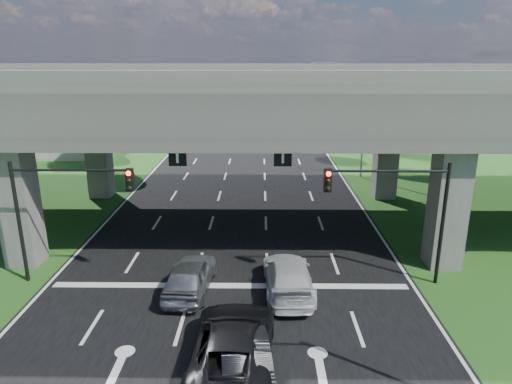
{
  "coord_description": "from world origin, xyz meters",
  "views": [
    {
      "loc": [
        1.48,
        -16.12,
        10.69
      ],
      "look_at": [
        1.2,
        7.72,
        3.46
      ],
      "focal_mm": 32.0,
      "sensor_mm": 36.0,
      "label": 1
    }
  ],
  "objects_px": {
    "car_trailing": "(233,345)",
    "car_dark": "(243,349)",
    "streetlight_far": "(360,112)",
    "car_silver": "(190,275)",
    "signal_right": "(399,201)",
    "signal_left": "(61,200)",
    "streetlight_beyond": "(333,96)",
    "car_white": "(288,276)"
  },
  "relations": [
    {
      "from": "signal_right",
      "to": "car_dark",
      "type": "height_order",
      "value": "signal_right"
    },
    {
      "from": "signal_right",
      "to": "car_dark",
      "type": "xyz_separation_m",
      "value": [
        -6.96,
        -6.42,
        -3.38
      ]
    },
    {
      "from": "car_silver",
      "to": "car_trailing",
      "type": "bearing_deg",
      "value": 117.57
    },
    {
      "from": "streetlight_beyond",
      "to": "car_dark",
      "type": "distance_m",
      "value": 43.76
    },
    {
      "from": "car_silver",
      "to": "streetlight_far",
      "type": "bearing_deg",
      "value": -115.27
    },
    {
      "from": "signal_right",
      "to": "car_silver",
      "type": "distance_m",
      "value": 10.23
    },
    {
      "from": "car_silver",
      "to": "car_dark",
      "type": "xyz_separation_m",
      "value": [
        2.66,
        -5.47,
        -0.03
      ]
    },
    {
      "from": "streetlight_far",
      "to": "car_white",
      "type": "bearing_deg",
      "value": -109.3
    },
    {
      "from": "signal_right",
      "to": "signal_left",
      "type": "relative_size",
      "value": 1.0
    },
    {
      "from": "signal_right",
      "to": "streetlight_far",
      "type": "relative_size",
      "value": 0.6
    },
    {
      "from": "signal_left",
      "to": "streetlight_far",
      "type": "distance_m",
      "value": 26.95
    },
    {
      "from": "streetlight_far",
      "to": "car_silver",
      "type": "xyz_separation_m",
      "value": [
        -11.9,
        -21.0,
        -5.01
      ]
    },
    {
      "from": "streetlight_far",
      "to": "car_white",
      "type": "distance_m",
      "value": 22.82
    },
    {
      "from": "signal_right",
      "to": "streetlight_far",
      "type": "bearing_deg",
      "value": 83.53
    },
    {
      "from": "signal_left",
      "to": "streetlight_beyond",
      "type": "xyz_separation_m",
      "value": [
        17.92,
        36.06,
        1.66
      ]
    },
    {
      "from": "streetlight_beyond",
      "to": "car_white",
      "type": "distance_m",
      "value": 38.06
    },
    {
      "from": "signal_left",
      "to": "car_dark",
      "type": "distance_m",
      "value": 11.32
    },
    {
      "from": "streetlight_far",
      "to": "car_dark",
      "type": "distance_m",
      "value": 28.49
    },
    {
      "from": "car_dark",
      "to": "car_white",
      "type": "distance_m",
      "value": 5.79
    },
    {
      "from": "signal_left",
      "to": "car_white",
      "type": "bearing_deg",
      "value": -5.1
    },
    {
      "from": "streetlight_far",
      "to": "car_white",
      "type": "xyz_separation_m",
      "value": [
        -7.36,
        -21.0,
        -5.04
      ]
    },
    {
      "from": "signal_left",
      "to": "car_silver",
      "type": "relative_size",
      "value": 1.27
    },
    {
      "from": "car_trailing",
      "to": "streetlight_far",
      "type": "bearing_deg",
      "value": -108.12
    },
    {
      "from": "streetlight_far",
      "to": "car_silver",
      "type": "height_order",
      "value": "streetlight_far"
    },
    {
      "from": "car_dark",
      "to": "car_white",
      "type": "xyz_separation_m",
      "value": [
        1.88,
        5.47,
        0.0
      ]
    },
    {
      "from": "signal_left",
      "to": "car_trailing",
      "type": "xyz_separation_m",
      "value": [
        8.34,
        -6.32,
        -3.3
      ]
    },
    {
      "from": "signal_right",
      "to": "streetlight_beyond",
      "type": "xyz_separation_m",
      "value": [
        2.27,
        36.06,
        1.66
      ]
    },
    {
      "from": "signal_right",
      "to": "streetlight_beyond",
      "type": "distance_m",
      "value": 36.17
    },
    {
      "from": "car_white",
      "to": "car_trailing",
      "type": "xyz_separation_m",
      "value": [
        -2.22,
        -5.38,
        0.08
      ]
    },
    {
      "from": "car_dark",
      "to": "car_trailing",
      "type": "relative_size",
      "value": 0.76
    },
    {
      "from": "signal_right",
      "to": "car_silver",
      "type": "relative_size",
      "value": 1.27
    },
    {
      "from": "signal_left",
      "to": "streetlight_beyond",
      "type": "distance_m",
      "value": 40.3
    },
    {
      "from": "signal_left",
      "to": "car_white",
      "type": "relative_size",
      "value": 1.13
    },
    {
      "from": "streetlight_far",
      "to": "car_dark",
      "type": "relative_size",
      "value": 2.13
    },
    {
      "from": "signal_right",
      "to": "car_dark",
      "type": "distance_m",
      "value": 10.06
    },
    {
      "from": "car_dark",
      "to": "car_silver",
      "type": "bearing_deg",
      "value": -72.04
    },
    {
      "from": "streetlight_far",
      "to": "streetlight_beyond",
      "type": "distance_m",
      "value": 16.0
    },
    {
      "from": "signal_left",
      "to": "streetlight_far",
      "type": "xyz_separation_m",
      "value": [
        17.92,
        20.06,
        1.66
      ]
    },
    {
      "from": "car_silver",
      "to": "car_trailing",
      "type": "xyz_separation_m",
      "value": [
        2.32,
        -5.38,
        0.05
      ]
    },
    {
      "from": "car_trailing",
      "to": "car_dark",
      "type": "bearing_deg",
      "value": 166.03
    },
    {
      "from": "streetlight_beyond",
      "to": "car_silver",
      "type": "height_order",
      "value": "streetlight_beyond"
    },
    {
      "from": "car_white",
      "to": "streetlight_far",
      "type": "bearing_deg",
      "value": -111.65
    }
  ]
}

